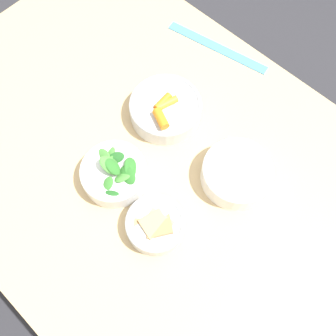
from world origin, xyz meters
TOP-DOWN VIEW (x-y plane):
  - ground_plane at (0.00, 0.00)m, footprint 10.00×10.00m
  - dining_table at (0.00, 0.00)m, footprint 1.31×0.89m
  - bowl_carrots at (-0.05, 0.11)m, footprint 0.18×0.18m
  - bowl_greens at (-0.02, -0.10)m, footprint 0.16×0.16m
  - bowl_beans_hotdog at (0.19, 0.10)m, footprint 0.17×0.17m
  - bowl_cookies at (0.14, -0.12)m, footprint 0.13×0.13m
  - ruler at (-0.10, 0.38)m, footprint 0.31×0.09m

SIDE VIEW (x-z plane):
  - ground_plane at x=0.00m, z-range 0.00..0.00m
  - dining_table at x=0.00m, z-range 0.28..1.06m
  - ruler at x=-0.10m, z-range 0.78..0.78m
  - bowl_cookies at x=0.14m, z-range 0.78..0.83m
  - bowl_beans_hotdog at x=0.19m, z-range 0.78..0.84m
  - bowl_carrots at x=-0.05m, z-range 0.77..0.85m
  - bowl_greens at x=-0.02m, z-range 0.77..0.86m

